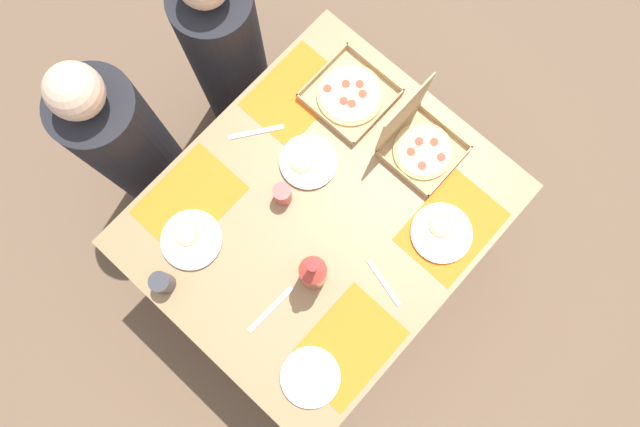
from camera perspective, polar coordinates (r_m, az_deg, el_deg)
ground_plane at (r=2.72m, az=0.00°, el=-3.44°), size 6.00×6.00×0.00m
dining_table at (r=2.08m, az=0.00°, el=-0.68°), size 1.25×1.07×0.77m
placemat_near_left at (r=1.92m, az=2.89°, el=-13.72°), size 0.36×0.26×0.00m
placemat_near_right at (r=2.01m, az=13.62°, el=-1.38°), size 0.36×0.26×0.00m
placemat_far_left at (r=2.03m, az=-13.48°, el=1.38°), size 0.36×0.26×0.00m
placemat_far_right at (r=2.12m, az=-2.61°, el=12.45°), size 0.36×0.26×0.00m
pizza_box_corner_right at (r=2.10m, az=3.16°, el=12.29°), size 0.29×0.29×0.04m
pizza_box_edge_far at (r=2.02m, az=10.30°, el=7.24°), size 0.25×0.26×0.29m
plate_far_left at (r=1.99m, az=12.56°, el=-1.94°), size 0.22×0.22×0.03m
plate_middle at (r=1.92m, az=-1.01°, el=-16.72°), size 0.20×0.20×0.02m
plate_near_left at (r=1.99m, az=-13.32°, el=-2.63°), size 0.22×0.22×0.03m
plate_far_right at (r=2.01m, az=-1.29°, el=5.42°), size 0.21×0.21×0.03m
soda_bottle at (r=1.80m, az=-0.73°, el=-6.24°), size 0.09×0.09×0.32m
cup_clear_left at (r=1.94m, az=-3.93°, el=2.02°), size 0.07×0.07×0.09m
cup_red at (r=1.96m, az=-16.15°, el=-6.97°), size 0.07×0.07×0.09m
knife_by_near_right at (r=2.06m, az=-6.70°, el=8.45°), size 0.18×0.14×0.00m
knife_by_far_left at (r=1.93m, az=-5.20°, el=-9.94°), size 0.21×0.03×0.00m
fork_by_far_right at (r=1.94m, az=6.67°, el=-7.17°), size 0.06×0.19×0.00m
diner_left_seat at (r=2.41m, az=-18.94°, el=6.40°), size 0.32×0.32×1.18m
diner_right_seat at (r=2.49m, az=-9.53°, el=15.64°), size 0.32×0.32×1.15m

